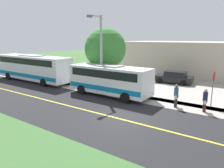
% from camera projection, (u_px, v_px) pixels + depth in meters
% --- Properties ---
extents(ground_plane, '(120.00, 120.00, 0.00)m').
position_uv_depth(ground_plane, '(121.00, 119.00, 14.33)').
color(ground_plane, '#3D6633').
extents(road_surface, '(8.00, 100.00, 0.01)m').
position_uv_depth(road_surface, '(121.00, 119.00, 14.33)').
color(road_surface, black).
rests_on(road_surface, ground).
extents(sidewalk, '(2.40, 100.00, 0.01)m').
position_uv_depth(sidewalk, '(153.00, 101.00, 18.49)').
color(sidewalk, '#9E9991').
rests_on(sidewalk, ground).
extents(parking_lot_surface, '(14.00, 36.00, 0.01)m').
position_uv_depth(parking_lot_surface, '(208.00, 89.00, 22.57)').
color(parking_lot_surface, '#9E9991').
rests_on(parking_lot_surface, ground).
extents(road_centre_line, '(0.16, 100.00, 0.00)m').
position_uv_depth(road_centre_line, '(121.00, 119.00, 14.33)').
color(road_centre_line, gold).
rests_on(road_centre_line, ground).
extents(shuttle_bus_front, '(2.70, 8.11, 2.87)m').
position_uv_depth(shuttle_bus_front, '(110.00, 79.00, 19.95)').
color(shuttle_bus_front, white).
rests_on(shuttle_bus_front, ground).
extents(transit_bus_rear, '(2.77, 11.75, 3.27)m').
position_uv_depth(transit_bus_rear, '(33.00, 67.00, 26.58)').
color(transit_bus_rear, white).
rests_on(transit_bus_rear, ground).
extents(pedestrian_with_bags, '(0.72, 0.34, 1.73)m').
position_uv_depth(pedestrian_with_bags, '(205.00, 100.00, 15.58)').
color(pedestrian_with_bags, '#4C1919').
rests_on(pedestrian_with_bags, ground).
extents(pedestrian_waiting, '(0.72, 0.34, 1.83)m').
position_uv_depth(pedestrian_waiting, '(176.00, 95.00, 16.65)').
color(pedestrian_waiting, '#262628').
rests_on(pedestrian_waiting, ground).
extents(stop_sign, '(0.76, 0.07, 2.88)m').
position_uv_depth(stop_sign, '(213.00, 83.00, 16.29)').
color(stop_sign, slate).
rests_on(stop_sign, ground).
extents(street_light_pole, '(1.97, 0.24, 7.44)m').
position_uv_depth(street_light_pole, '(100.00, 51.00, 20.43)').
color(street_light_pole, '#9E9EA3').
rests_on(street_light_pole, ground).
extents(parked_car_near, '(2.33, 4.55, 1.45)m').
position_uv_depth(parked_car_near, '(174.00, 77.00, 25.56)').
color(parked_car_near, black).
rests_on(parked_car_near, ground).
extents(tree_curbside, '(4.49, 4.49, 6.43)m').
position_uv_depth(tree_curbside, '(105.00, 49.00, 23.17)').
color(tree_curbside, brown).
rests_on(tree_curbside, ground).
extents(commercial_building, '(10.00, 19.46, 4.76)m').
position_uv_depth(commercial_building, '(190.00, 58.00, 31.75)').
color(commercial_building, '#B7A893').
rests_on(commercial_building, ground).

